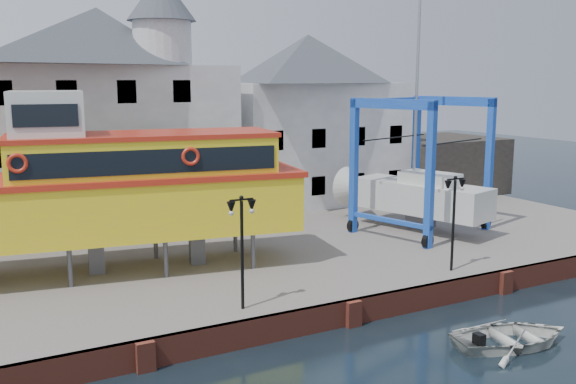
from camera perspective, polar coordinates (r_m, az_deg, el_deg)
name	(u,v)px	position (r m, az deg, el deg)	size (l,w,h in m)	color
ground	(352,326)	(25.04, 5.71, -11.74)	(140.00, 140.00, 0.00)	black
hardstanding	(235,247)	(34.08, -4.69, -4.91)	(44.00, 22.00, 1.00)	#6D655C
quay_wall	(351,312)	(24.94, 5.60, -10.60)	(44.00, 0.47, 1.00)	brown
building_white_main	(104,113)	(38.54, -16.04, 6.79)	(14.00, 8.30, 14.00)	#B8B8B8
building_white_right	(308,118)	(44.22, 1.76, 6.57)	(12.00, 8.00, 11.20)	#B8B8B8
shed_dark	(438,165)	(48.80, 13.16, 2.39)	(8.00, 7.00, 4.00)	black
lamp_post_left	(242,224)	(22.92, -4.13, -2.83)	(1.12, 0.32, 4.20)	black
lamp_post_right	(454,199)	(28.42, 14.58, -0.62)	(1.12, 0.32, 4.20)	black
tour_boat	(94,189)	(28.23, -16.88, 0.23)	(18.32, 6.96, 7.79)	#59595E
travel_lift	(408,187)	(36.24, 10.66, 0.44)	(7.69, 9.56, 14.00)	#1044BB
motorboat_b	(512,345)	(24.53, 19.27, -12.76)	(3.11, 4.36, 0.90)	silver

